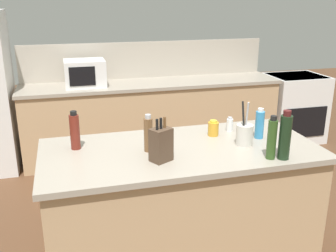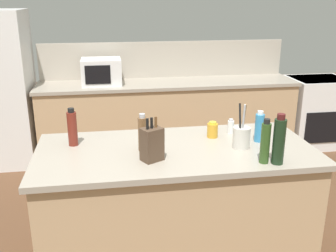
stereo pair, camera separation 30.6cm
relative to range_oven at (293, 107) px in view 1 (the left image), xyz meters
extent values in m
cube|color=tan|center=(-2.02, 0.00, -0.02)|extent=(3.16, 0.62, 0.90)
cube|color=#9E9384|center=(-2.02, 0.00, 0.45)|extent=(3.20, 0.66, 0.04)
cube|color=#B2A899|center=(-2.02, 0.32, 0.70)|extent=(3.16, 0.03, 0.46)
cube|color=tan|center=(-2.32, -2.20, -0.02)|extent=(1.89, 0.85, 0.90)
cube|color=#9E9384|center=(-2.32, -2.20, 0.45)|extent=(1.95, 0.91, 0.04)
cube|color=white|center=(0.00, 0.00, -0.01)|extent=(0.76, 0.64, 0.92)
cube|color=black|center=(0.00, -0.32, -0.12)|extent=(0.61, 0.01, 0.41)
cube|color=black|center=(0.00, 0.00, 0.44)|extent=(0.68, 0.58, 0.02)
cube|color=white|center=(-2.83, 0.00, 0.63)|extent=(0.47, 0.38, 0.31)
cube|color=black|center=(-2.87, -0.19, 0.63)|extent=(0.29, 0.01, 0.22)
cube|color=#4C3828|center=(-2.51, -2.38, 0.58)|extent=(0.16, 0.15, 0.22)
cylinder|color=black|center=(-2.54, -2.39, 0.73)|extent=(0.02, 0.02, 0.07)
cylinder|color=black|center=(-2.51, -2.38, 0.73)|extent=(0.02, 0.02, 0.07)
cylinder|color=brown|center=(-2.48, -2.36, 0.73)|extent=(0.02, 0.02, 0.07)
cylinder|color=beige|center=(-1.87, -2.26, 0.55)|extent=(0.12, 0.12, 0.15)
cylinder|color=olive|center=(-1.85, -2.25, 0.70)|extent=(0.01, 0.05, 0.18)
cylinder|color=black|center=(-1.88, -2.25, 0.70)|extent=(0.01, 0.05, 0.18)
cylinder|color=#B2B2B7|center=(-1.86, -2.27, 0.70)|extent=(0.01, 0.03, 0.18)
cylinder|color=silver|center=(-1.84, -1.95, 0.52)|extent=(0.05, 0.05, 0.10)
cylinder|color=#B2B2B7|center=(-1.84, -1.95, 0.58)|extent=(0.03, 0.03, 0.02)
cylinder|color=#2D4C1E|center=(-1.81, -2.53, 0.60)|extent=(0.06, 0.06, 0.26)
cylinder|color=black|center=(-1.81, -2.53, 0.75)|extent=(0.04, 0.04, 0.03)
cylinder|color=brown|center=(-2.55, -2.19, 0.59)|extent=(0.06, 0.06, 0.23)
cylinder|color=#B2B2B7|center=(-2.55, -2.19, 0.72)|extent=(0.04, 0.04, 0.03)
cylinder|color=black|center=(-1.73, -2.55, 0.62)|extent=(0.08, 0.08, 0.29)
cylinder|color=#4C1919|center=(-1.73, -2.55, 0.78)|extent=(0.05, 0.05, 0.04)
cylinder|color=#3384BC|center=(-1.70, -2.15, 0.58)|extent=(0.07, 0.07, 0.21)
cylinder|color=white|center=(-1.70, -2.15, 0.69)|extent=(0.04, 0.04, 0.02)
cylinder|color=maroon|center=(-3.04, -2.02, 0.60)|extent=(0.07, 0.07, 0.24)
cylinder|color=black|center=(-3.04, -2.02, 0.73)|extent=(0.04, 0.04, 0.03)
cylinder|color=gold|center=(-2.01, -2.01, 0.53)|extent=(0.08, 0.08, 0.11)
cylinder|color=gold|center=(-2.01, -2.01, 0.59)|extent=(0.05, 0.05, 0.02)
camera|label=1|loc=(-3.08, -4.66, 1.49)|focal=42.00mm
camera|label=2|loc=(-2.78, -4.72, 1.49)|focal=42.00mm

